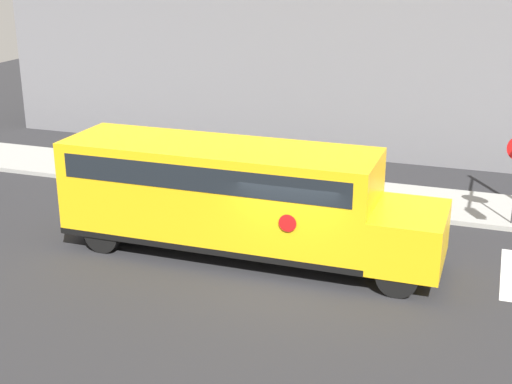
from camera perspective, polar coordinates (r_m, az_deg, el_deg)
ground_plane at (r=18.14m, az=2.77°, el=-6.78°), size 60.00×60.00×0.00m
sidewalk_strip at (r=23.96m, az=7.24°, el=-0.18°), size 44.00×3.00×0.15m
school_bus at (r=18.84m, az=-1.85°, el=-0.10°), size 10.12×2.57×2.99m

